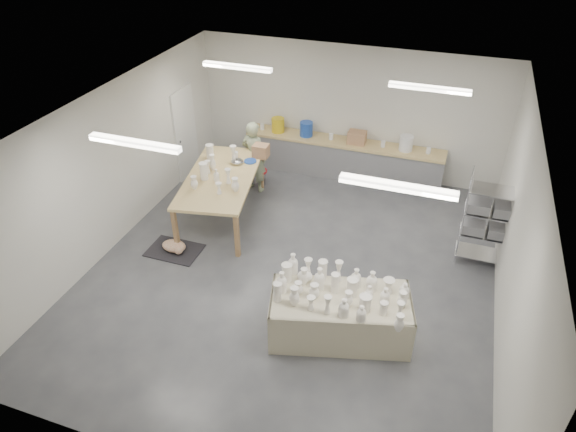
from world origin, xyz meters
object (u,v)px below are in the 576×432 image
at_px(drying_table, 339,313).
at_px(work_table, 223,175).
at_px(potter, 254,157).
at_px(red_stool, 259,171).

relative_size(drying_table, work_table, 0.82).
bearing_deg(work_table, potter, 70.91).
distance_m(drying_table, red_stool, 4.89).
bearing_deg(drying_table, potter, 113.12).
relative_size(drying_table, red_stool, 5.54).
xyz_separation_m(drying_table, potter, (-2.88, 3.68, 0.39)).
xyz_separation_m(work_table, red_stool, (0.17, 1.47, -0.66)).
height_order(drying_table, potter, potter).
height_order(work_table, potter, potter).
bearing_deg(red_stool, work_table, -96.61).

